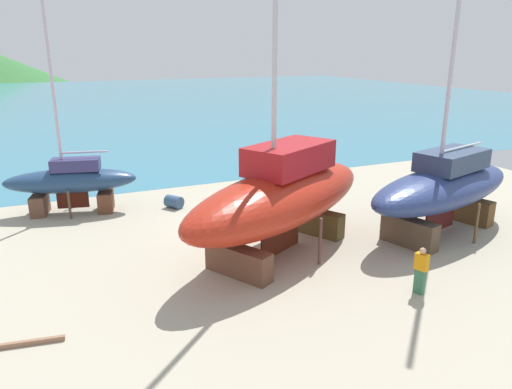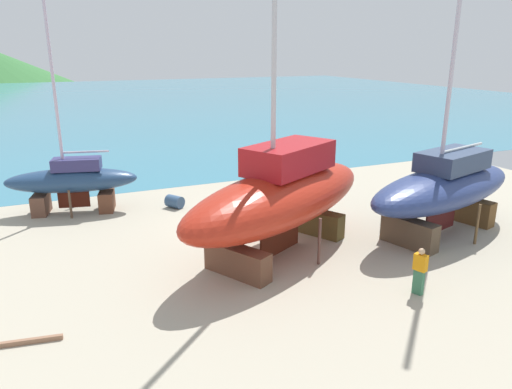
{
  "view_description": "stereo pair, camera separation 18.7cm",
  "coord_description": "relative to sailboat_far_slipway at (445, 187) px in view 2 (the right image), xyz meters",
  "views": [
    {
      "loc": [
        -7.86,
        -20.04,
        8.02
      ],
      "look_at": [
        0.54,
        -1.12,
        1.74
      ],
      "focal_mm": 33.72,
      "sensor_mm": 36.0,
      "label": 1
    },
    {
      "loc": [
        -7.68,
        -20.11,
        8.02
      ],
      "look_at": [
        0.54,
        -1.12,
        1.74
      ],
      "focal_mm": 33.72,
      "sensor_mm": 36.0,
      "label": 2
    }
  ],
  "objects": [
    {
      "name": "sailboat_mid_port",
      "position": [
        -15.02,
        9.72,
        -0.51
      ],
      "size": [
        6.68,
        3.22,
        11.36
      ],
      "rotation": [
        0.0,
        0.0,
        2.92
      ],
      "color": "brown",
      "rests_on": "ground"
    },
    {
      "name": "barrel_rust_far",
      "position": [
        4.98,
        2.76,
        -1.78
      ],
      "size": [
        0.7,
        0.7,
        0.77
      ],
      "primitive_type": "cylinder",
      "rotation": [
        0.0,
        0.0,
        2.04
      ],
      "color": "brown",
      "rests_on": "ground"
    },
    {
      "name": "sea_water",
      "position": [
        -8.11,
        65.47,
        -2.17
      ],
      "size": [
        148.64,
        106.72,
        0.01
      ],
      "primitive_type": "cube",
      "color": "teal",
      "rests_on": "ground"
    },
    {
      "name": "sailboat_far_slipway",
      "position": [
        0.0,
        0.0,
        0.0
      ],
      "size": [
        10.02,
        5.51,
        15.54
      ],
      "rotation": [
        0.0,
        0.0,
        3.41
      ],
      "color": "brown",
      "rests_on": "ground"
    },
    {
      "name": "worker",
      "position": [
        -4.87,
        -4.11,
        -1.3
      ],
      "size": [
        0.36,
        0.49,
        1.67
      ],
      "rotation": [
        0.0,
        0.0,
        0.32
      ],
      "color": "#356C4D",
      "rests_on": "ground"
    },
    {
      "name": "sailboat_large_starboard",
      "position": [
        -7.6,
        0.94,
        0.27
      ],
      "size": [
        11.06,
        8.06,
        18.36
      ],
      "rotation": [
        0.0,
        0.0,
        3.63
      ],
      "color": "brown",
      "rests_on": "ground"
    },
    {
      "name": "timber_plank_near",
      "position": [
        -6.8,
        6.89,
        -2.11
      ],
      "size": [
        1.3,
        2.91,
        0.11
      ],
      "primitive_type": "cube",
      "rotation": [
        0.0,
        0.0,
        1.2
      ],
      "color": "brown",
      "rests_on": "ground"
    },
    {
      "name": "timber_long_fore",
      "position": [
        -17.42,
        -1.96,
        -2.09
      ],
      "size": [
        2.62,
        0.52,
        0.15
      ],
      "primitive_type": "cube",
      "rotation": [
        0.0,
        0.0,
        2.99
      ],
      "color": "#8E644B",
      "rests_on": "ground"
    },
    {
      "name": "barrel_ochre",
      "position": [
        -10.17,
        8.35,
        -1.84
      ],
      "size": [
        1.02,
        1.09,
        0.65
      ],
      "primitive_type": "cylinder",
      "rotation": [
        1.57,
        0.0,
        0.58
      ],
      "color": "#324F73",
      "rests_on": "ground"
    },
    {
      "name": "ground_plane",
      "position": [
        -8.11,
        1.44,
        -2.17
      ],
      "size": [
        42.66,
        42.66,
        0.0
      ],
      "primitive_type": "plane",
      "color": "#ACA38E"
    }
  ]
}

